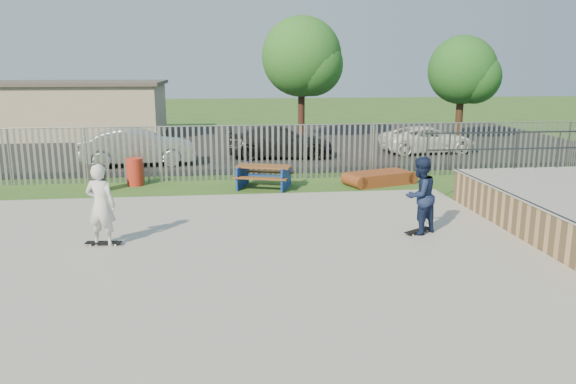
{
  "coord_description": "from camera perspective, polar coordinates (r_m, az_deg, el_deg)",
  "views": [
    {
      "loc": [
        0.62,
        -11.3,
        4.15
      ],
      "look_at": [
        2.17,
        2.0,
        1.1
      ],
      "focal_mm": 35.0,
      "sensor_mm": 36.0,
      "label": 1
    }
  ],
  "objects": [
    {
      "name": "tree_right",
      "position": [
        32.62,
        17.28,
        11.72
      ],
      "size": [
        3.7,
        3.7,
        5.7
      ],
      "color": "#3C2618",
      "rests_on": "ground"
    },
    {
      "name": "skateboard_b",
      "position": [
        13.43,
        -18.21,
        -4.99
      ],
      "size": [
        0.82,
        0.28,
        0.08
      ],
      "rotation": [
        0.0,
        0.0,
        -0.1
      ],
      "color": "black",
      "rests_on": "concrete_slab"
    },
    {
      "name": "concrete_slab",
      "position": [
        12.03,
        -9.29,
        -7.15
      ],
      "size": [
        15.0,
        12.0,
        0.15
      ],
      "primitive_type": "cube",
      "color": "#9F9F99",
      "rests_on": "ground"
    },
    {
      "name": "trash_bin_grey",
      "position": [
        19.73,
        -18.83,
        1.33
      ],
      "size": [
        0.54,
        0.54,
        0.9
      ],
      "primitive_type": "cylinder",
      "color": "#262628",
      "rests_on": "ground"
    },
    {
      "name": "car_dark",
      "position": [
        25.47,
        -0.8,
        5.11
      ],
      "size": [
        4.96,
        2.23,
        1.41
      ],
      "primitive_type": "imported",
      "rotation": [
        0.0,
        0.0,
        1.52
      ],
      "color": "#222327",
      "rests_on": "parking_lot"
    },
    {
      "name": "car_white",
      "position": [
        27.72,
        14.0,
        5.19
      ],
      "size": [
        4.66,
        2.49,
        1.25
      ],
      "primitive_type": "imported",
      "rotation": [
        0.0,
        0.0,
        1.67
      ],
      "color": "white",
      "rests_on": "parking_lot"
    },
    {
      "name": "funbox",
      "position": [
        20.16,
        9.29,
        1.4
      ],
      "size": [
        2.39,
        1.73,
        0.43
      ],
      "rotation": [
        0.0,
        0.0,
        0.34
      ],
      "color": "brown",
      "rests_on": "ground"
    },
    {
      "name": "fence",
      "position": [
        16.2,
        -5.19,
        1.57
      ],
      "size": [
        26.04,
        16.02,
        2.0
      ],
      "color": "gray",
      "rests_on": "ground"
    },
    {
      "name": "skateboard_a",
      "position": [
        14.01,
        13.04,
        -3.93
      ],
      "size": [
        0.78,
        0.6,
        0.08
      ],
      "rotation": [
        0.0,
        0.0,
        0.57
      ],
      "color": "black",
      "rests_on": "concrete_slab"
    },
    {
      "name": "car_silver",
      "position": [
        24.3,
        -14.98,
        4.45
      ],
      "size": [
        4.82,
        2.1,
        1.54
      ],
      "primitive_type": "imported",
      "rotation": [
        0.0,
        0.0,
        1.67
      ],
      "color": "silver",
      "rests_on": "parking_lot"
    },
    {
      "name": "picnic_table",
      "position": [
        19.27,
        -2.45,
        1.59
      ],
      "size": [
        2.23,
        2.02,
        0.78
      ],
      "rotation": [
        0.0,
        0.0,
        -0.32
      ],
      "color": "brown",
      "rests_on": "ground"
    },
    {
      "name": "skater_white",
      "position": [
        13.19,
        -18.48,
        -1.27
      ],
      "size": [
        0.78,
        0.62,
        1.88
      ],
      "primitive_type": "imported",
      "rotation": [
        0.0,
        0.0,
        2.87
      ],
      "color": "silver",
      "rests_on": "concrete_slab"
    },
    {
      "name": "tree_mid",
      "position": [
        31.64,
        1.39,
        13.56
      ],
      "size": [
        4.38,
        4.38,
        6.76
      ],
      "color": "#3C2118",
      "rests_on": "ground"
    },
    {
      "name": "building",
      "position": [
        35.46,
        -20.91,
        7.89
      ],
      "size": [
        10.4,
        6.4,
        3.2
      ],
      "color": "#B3A889",
      "rests_on": "ground"
    },
    {
      "name": "skater_navy",
      "position": [
        13.78,
        13.23,
        -0.35
      ],
      "size": [
        1.15,
        1.09,
        1.88
      ],
      "primitive_type": "imported",
      "rotation": [
        0.0,
        0.0,
        3.71
      ],
      "color": "#152043",
      "rests_on": "concrete_slab"
    },
    {
      "name": "parking_lot",
      "position": [
        30.59,
        -7.78,
        4.94
      ],
      "size": [
        40.0,
        18.0,
        0.02
      ],
      "primitive_type": "cube",
      "color": "black",
      "rests_on": "ground"
    },
    {
      "name": "ground",
      "position": [
        12.06,
        -9.28,
        -7.48
      ],
      "size": [
        120.0,
        120.0,
        0.0
      ],
      "primitive_type": "plane",
      "color": "#305E20",
      "rests_on": "ground"
    },
    {
      "name": "trash_bin_red",
      "position": [
        20.36,
        -15.3,
        1.99
      ],
      "size": [
        0.58,
        0.58,
        0.96
      ],
      "primitive_type": "cylinder",
      "color": "#B42A1B",
      "rests_on": "ground"
    }
  ]
}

